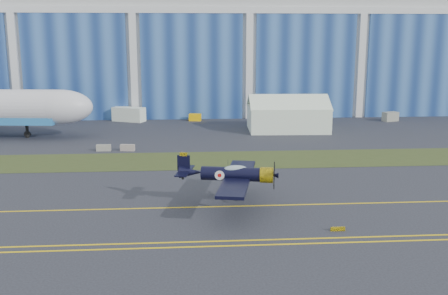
{
  "coord_description": "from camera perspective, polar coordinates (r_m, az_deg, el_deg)",
  "views": [
    {
      "loc": [
        9.67,
        -51.9,
        15.63
      ],
      "look_at": [
        13.77,
        3.73,
        3.83
      ],
      "focal_mm": 42.0,
      "sensor_mm": 36.0,
      "label": 1
    }
  ],
  "objects": [
    {
      "name": "tug",
      "position": [
        99.93,
        -3.17,
        3.3
      ],
      "size": [
        2.44,
        1.73,
        1.31
      ],
      "primitive_type": "cube",
      "rotation": [
        0.0,
        0.0,
        -0.15
      ],
      "color": "#FFBC06",
      "rests_on": "ground"
    },
    {
      "name": "tent",
      "position": [
        89.91,
        6.96,
        3.84
      ],
      "size": [
        13.79,
        10.38,
        6.21
      ],
      "rotation": [
        0.0,
        0.0,
        -0.04
      ],
      "color": "white",
      "rests_on": "ground"
    },
    {
      "name": "barrier_a",
      "position": [
        75.09,
        -12.97,
        -0.03
      ],
      "size": [
        2.0,
        0.62,
        0.9
      ],
      "primitive_type": "cube",
      "rotation": [
        0.0,
        0.0,
        -0.01
      ],
      "color": "gray",
      "rests_on": "ground"
    },
    {
      "name": "taxiway_centreline",
      "position": [
        50.37,
        -15.17,
        -6.56
      ],
      "size": [
        200.0,
        0.2,
        0.02
      ],
      "primitive_type": "cube",
      "color": "yellow",
      "rests_on": "ground"
    },
    {
      "name": "grass_median",
      "position": [
        68.41,
        -12.23,
        -1.53
      ],
      "size": [
        260.0,
        10.0,
        0.02
      ],
      "primitive_type": "cube",
      "color": "#475128",
      "rests_on": "ground"
    },
    {
      "name": "hangar",
      "position": [
        124.07,
        -8.87,
        11.49
      ],
      "size": [
        220.0,
        45.7,
        30.0
      ],
      "color": "silver",
      "rests_on": "ground"
    },
    {
      "name": "ground",
      "position": [
        55.06,
        -14.2,
        -4.93
      ],
      "size": [
        260.0,
        260.0,
        0.0
      ],
      "primitive_type": "plane",
      "color": "#2C2E38",
      "rests_on": "ground"
    },
    {
      "name": "edge_line_far",
      "position": [
        42.57,
        -17.31,
        -10.16
      ],
      "size": [
        80.0,
        0.2,
        0.02
      ],
      "primitive_type": "cube",
      "color": "yellow",
      "rests_on": "ground"
    },
    {
      "name": "shipping_container",
      "position": [
        100.73,
        -10.32,
        3.57
      ],
      "size": [
        6.53,
        4.73,
        2.63
      ],
      "primitive_type": "cube",
      "rotation": [
        0.0,
        0.0,
        -0.43
      ],
      "color": "white",
      "rests_on": "ground"
    },
    {
      "name": "guard_board_right",
      "position": [
        44.53,
        12.28,
        -8.65
      ],
      "size": [
        1.2,
        0.15,
        0.35
      ],
      "primitive_type": "cube",
      "color": "yellow",
      "rests_on": "ground"
    },
    {
      "name": "barrier_b",
      "position": [
        74.52,
        -10.46,
        -0.02
      ],
      "size": [
        2.07,
        0.92,
        0.9
      ],
      "primitive_type": "cube",
      "rotation": [
        0.0,
        0.0,
        -0.16
      ],
      "color": "#9D9089",
      "rests_on": "ground"
    },
    {
      "name": "gse_box",
      "position": [
        104.24,
        17.66,
        3.23
      ],
      "size": [
        3.23,
        2.41,
        1.73
      ],
      "primitive_type": "cube",
      "rotation": [
        0.0,
        0.0,
        0.34
      ],
      "color": "gray",
      "rests_on": "ground"
    },
    {
      "name": "edge_line_near",
      "position": [
        41.67,
        -17.62,
        -10.67
      ],
      "size": [
        80.0,
        0.2,
        0.02
      ],
      "primitive_type": "cube",
      "color": "yellow",
      "rests_on": "ground"
    },
    {
      "name": "warbird",
      "position": [
        48.43,
        0.78,
        -2.89
      ],
      "size": [
        12.86,
        14.56,
        3.77
      ],
      "rotation": [
        0.0,
        0.0,
        -0.2
      ],
      "color": "black",
      "rests_on": "ground"
    }
  ]
}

